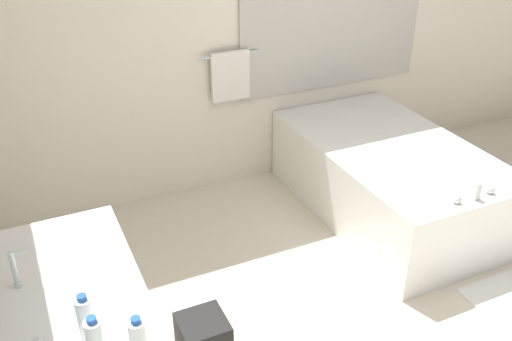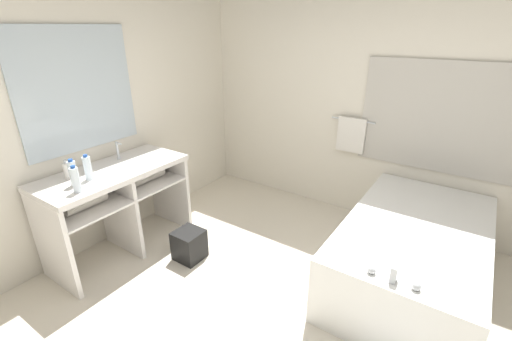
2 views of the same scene
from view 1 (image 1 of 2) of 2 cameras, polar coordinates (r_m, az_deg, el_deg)
ground_plane at (r=3.65m, az=16.06°, el=-15.91°), size 16.00×16.00×0.00m
wall_back_with_blinds at (r=4.64m, az=0.74°, el=14.55°), size 7.40×0.13×2.70m
sink_faucet at (r=2.65m, az=-22.94°, el=-9.12°), size 0.09×0.04×0.18m
bathtub at (r=4.56m, az=13.15°, el=-0.42°), size 1.09×1.89×0.71m
water_bottle_1 at (r=2.28m, az=-16.64°, el=-14.17°), size 0.06×0.06×0.23m
waste_bin at (r=3.32m, az=-5.27°, el=-16.60°), size 0.26×0.26×0.30m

